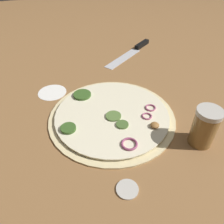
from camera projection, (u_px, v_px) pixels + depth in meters
The scene contains 6 objects.
ground_plane at pixel (112, 117), 0.64m from camera, with size 3.00×3.00×0.00m, color olive.
pizza at pixel (112, 115), 0.63m from camera, with size 0.36×0.36×0.03m.
knife at pixel (135, 49), 0.98m from camera, with size 0.21×0.27×0.02m.
spice_jar at pixel (205, 127), 0.53m from camera, with size 0.06×0.06×0.11m.
loose_cap at pixel (127, 189), 0.46m from camera, with size 0.05×0.05×0.01m.
flour_patch at pixel (52, 92), 0.73m from camera, with size 0.09×0.09×0.00m.
Camera 1 is at (-0.46, 0.14, 0.42)m, focal length 35.00 mm.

